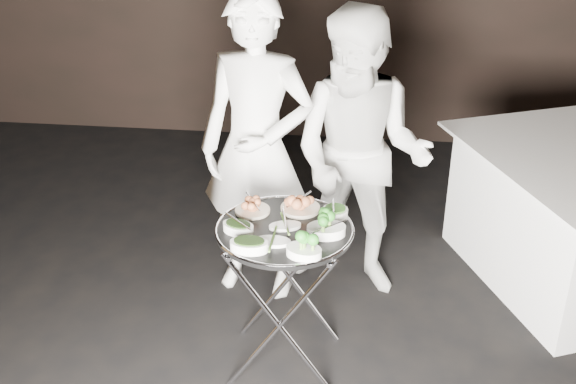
# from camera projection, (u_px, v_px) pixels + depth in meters

# --- Properties ---
(tray_stand) EXTENTS (0.55, 0.47, 0.81)m
(tray_stand) POSITION_uv_depth(u_px,v_px,m) (285.00, 291.00, 3.68)
(tray_stand) COLOR silver
(tray_stand) RESTS_ON floor
(serving_tray) EXTENTS (0.68, 0.68, 0.04)m
(serving_tray) POSITION_uv_depth(u_px,v_px,m) (284.00, 230.00, 3.51)
(serving_tray) COLOR black
(serving_tray) RESTS_ON tray_stand
(potato_plate_a) EXTENTS (0.18, 0.18, 0.06)m
(potato_plate_a) POSITION_uv_depth(u_px,v_px,m) (252.00, 207.00, 3.65)
(potato_plate_a) COLOR beige
(potato_plate_a) RESTS_ON serving_tray
(potato_plate_b) EXTENTS (0.21, 0.21, 0.07)m
(potato_plate_b) POSITION_uv_depth(u_px,v_px,m) (300.00, 204.00, 3.66)
(potato_plate_b) COLOR beige
(potato_plate_b) RESTS_ON serving_tray
(greens_bowl) EXTENTS (0.13, 0.13, 0.08)m
(greens_bowl) POSITION_uv_depth(u_px,v_px,m) (335.00, 211.00, 3.59)
(greens_bowl) COLOR silver
(greens_bowl) RESTS_ON serving_tray
(asparagus_plate_a) EXTENTS (0.18, 0.13, 0.03)m
(asparagus_plate_a) POSITION_uv_depth(u_px,v_px,m) (285.00, 225.00, 3.51)
(asparagus_plate_a) COLOR silver
(asparagus_plate_a) RESTS_ON serving_tray
(asparagus_plate_b) EXTENTS (0.17, 0.10, 0.03)m
(asparagus_plate_b) POSITION_uv_depth(u_px,v_px,m) (273.00, 240.00, 3.38)
(asparagus_plate_b) COLOR silver
(asparagus_plate_b) RESTS_ON serving_tray
(spinach_bowl_a) EXTENTS (0.19, 0.15, 0.07)m
(spinach_bowl_a) POSITION_uv_depth(u_px,v_px,m) (238.00, 226.00, 3.47)
(spinach_bowl_a) COLOR silver
(spinach_bowl_a) RESTS_ON serving_tray
(spinach_bowl_b) EXTENTS (0.18, 0.12, 0.07)m
(spinach_bowl_b) POSITION_uv_depth(u_px,v_px,m) (249.00, 244.00, 3.32)
(spinach_bowl_b) COLOR silver
(spinach_bowl_b) RESTS_ON serving_tray
(broccoli_bowl_a) EXTENTS (0.21, 0.17, 0.08)m
(broccoli_bowl_a) POSITION_uv_depth(u_px,v_px,m) (326.00, 228.00, 3.44)
(broccoli_bowl_a) COLOR silver
(broccoli_bowl_a) RESTS_ON serving_tray
(broccoli_bowl_b) EXTENTS (0.20, 0.17, 0.07)m
(broccoli_bowl_b) POSITION_uv_depth(u_px,v_px,m) (304.00, 250.00, 3.28)
(broccoli_bowl_b) COLOR silver
(broccoli_bowl_b) RESTS_ON serving_tray
(serving_utensils) EXTENTS (0.60, 0.43, 0.01)m
(serving_utensils) POSITION_uv_depth(u_px,v_px,m) (289.00, 212.00, 3.54)
(serving_utensils) COLOR silver
(serving_utensils) RESTS_ON serving_tray
(waiter_left) EXTENTS (0.74, 0.55, 1.84)m
(waiter_left) POSITION_uv_depth(u_px,v_px,m) (257.00, 150.00, 4.12)
(waiter_left) COLOR white
(waiter_left) RESTS_ON floor
(waiter_right) EXTENTS (0.98, 0.84, 1.74)m
(waiter_right) POSITION_uv_depth(u_px,v_px,m) (360.00, 157.00, 4.15)
(waiter_right) COLOR white
(waiter_right) RESTS_ON floor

